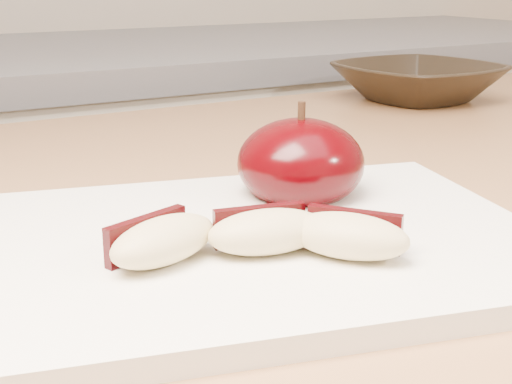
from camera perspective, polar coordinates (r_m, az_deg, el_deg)
back_cabinet at (r=1.33m, az=-16.60°, el=-9.62°), size 2.40×0.62×0.94m
cutting_board at (r=0.41m, az=-0.00°, el=-4.17°), size 0.38×0.32×0.01m
apple_half at (r=0.48m, az=3.59°, el=2.33°), size 0.11×0.11×0.07m
apple_wedge_a at (r=0.37m, az=-7.55°, el=-3.82°), size 0.07×0.05×0.02m
apple_wedge_b at (r=0.38m, az=0.85°, el=-3.13°), size 0.07×0.05×0.02m
apple_wedge_c at (r=0.38m, az=7.41°, el=-3.43°), size 0.07×0.07×0.02m
bowl at (r=0.93m, az=12.77°, el=8.58°), size 0.20×0.20×0.05m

